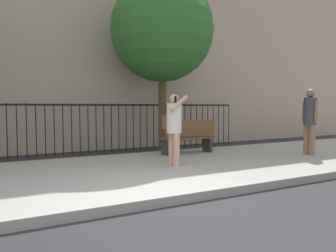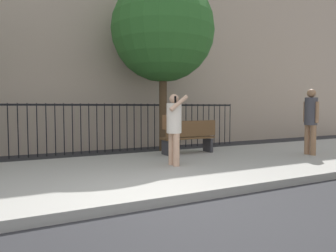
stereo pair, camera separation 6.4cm
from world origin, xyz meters
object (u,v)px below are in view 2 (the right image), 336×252
(street_bench, at_px, (189,136))
(pedestrian_walking, at_px, (311,117))
(pedestrian_on_phone, at_px, (173,124))
(street_tree_mid, at_px, (163,30))

(street_bench, bearing_deg, pedestrian_walking, -30.16)
(pedestrian_walking, distance_m, street_bench, 3.42)
(pedestrian_walking, bearing_deg, pedestrian_on_phone, 175.21)
(pedestrian_on_phone, distance_m, street_tree_mid, 4.12)
(pedestrian_walking, bearing_deg, street_bench, 149.84)
(pedestrian_on_phone, xyz_separation_m, street_bench, (1.23, 1.35, -0.44))
(street_bench, distance_m, street_tree_mid, 3.57)
(street_bench, xyz_separation_m, street_tree_mid, (-0.12, 1.44, 3.26))
(pedestrian_on_phone, xyz_separation_m, pedestrian_walking, (4.15, -0.35, 0.11))
(street_tree_mid, bearing_deg, pedestrian_walking, -45.91)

